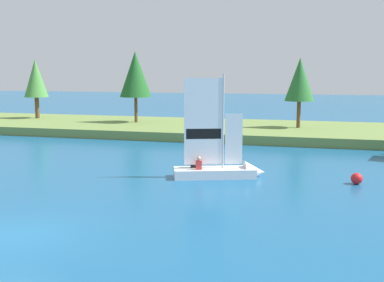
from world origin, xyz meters
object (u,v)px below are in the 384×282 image
Objects in this scene: shoreline_tree_centre at (135,74)px; sailboat at (227,168)px; shoreline_tree_midright at (300,80)px; shoreline_tree_midleft at (36,79)px; channel_buoy at (357,178)px.

sailboat is (11.61, -16.92, -4.54)m from shoreline_tree_centre.
shoreline_tree_centre is at bearing 178.12° from shoreline_tree_midright.
shoreline_tree_centre is 1.16× the size of sailboat.
shoreline_tree_midright reaches higher than sailboat.
shoreline_tree_midleft is 1.01× the size of shoreline_tree_midright.
shoreline_tree_midright is at bearing -1.88° from shoreline_tree_centre.
shoreline_tree_midright reaches higher than channel_buoy.
channel_buoy is at bearing -31.86° from shoreline_tree_midleft.
shoreline_tree_midright is (25.14, -1.43, 0.03)m from shoreline_tree_midleft.
shoreline_tree_midleft is at bearing 174.93° from shoreline_tree_centre.
channel_buoy is (6.17, 0.13, -0.18)m from sailboat.
shoreline_tree_midright is (14.37, -0.47, -0.41)m from shoreline_tree_centre.
channel_buoy is (17.78, -16.79, -4.72)m from shoreline_tree_centre.
shoreline_tree_midleft is at bearing 176.75° from shoreline_tree_midright.
shoreline_tree_midleft is 33.89m from channel_buoy.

